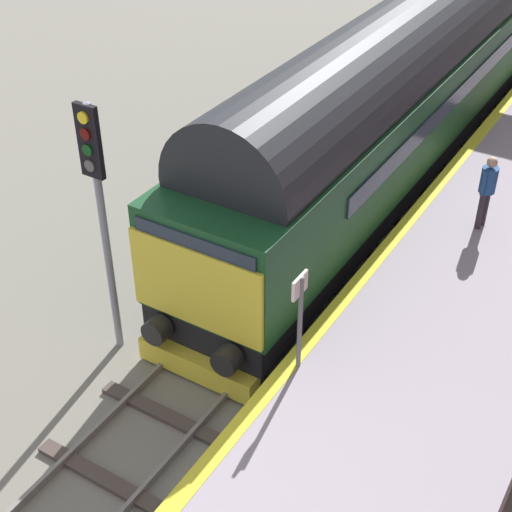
{
  "coord_description": "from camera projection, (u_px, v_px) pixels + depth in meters",
  "views": [
    {
      "loc": [
        6.1,
        -10.81,
        9.77
      ],
      "look_at": [
        0.2,
        -1.17,
        1.78
      ],
      "focal_mm": 52.78,
      "sensor_mm": 36.0,
      "label": 1
    }
  ],
  "objects": [
    {
      "name": "ground_plane",
      "position": [
        277.0,
        295.0,
        15.77
      ],
      "size": [
        140.0,
        140.0,
        0.0
      ],
      "primitive_type": "plane",
      "color": "slate",
      "rests_on": "ground"
    },
    {
      "name": "station_platform",
      "position": [
        445.0,
        337.0,
        13.94
      ],
      "size": [
        4.0,
        44.0,
        1.01
      ],
      "color": "#A094A1",
      "rests_on": "ground"
    },
    {
      "name": "signal_post_near",
      "position": [
        99.0,
        200.0,
        12.64
      ],
      "size": [
        0.44,
        0.22,
        4.99
      ],
      "color": "gray",
      "rests_on": "ground"
    },
    {
      "name": "waiting_passenger",
      "position": [
        487.0,
        186.0,
        15.54
      ],
      "size": [
        0.4,
        0.5,
        1.64
      ],
      "rotation": [
        0.0,
        0.0,
        1.37
      ],
      "color": "#362B38",
      "rests_on": "station_platform"
    },
    {
      "name": "platform_number_sign",
      "position": [
        300.0,
        308.0,
        11.89
      ],
      "size": [
        0.1,
        0.44,
        1.84
      ],
      "color": "slate",
      "rests_on": "station_platform"
    },
    {
      "name": "track_main",
      "position": [
        277.0,
        293.0,
        15.74
      ],
      "size": [
        2.5,
        60.0,
        0.15
      ],
      "color": "slate",
      "rests_on": "ground"
    },
    {
      "name": "diesel_locomotive",
      "position": [
        416.0,
        74.0,
        19.19
      ],
      "size": [
        2.74,
        19.96,
        4.68
      ],
      "color": "black",
      "rests_on": "ground"
    }
  ]
}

